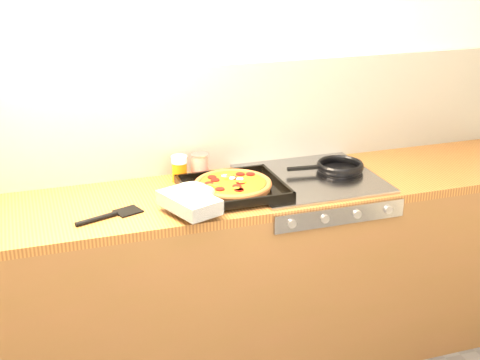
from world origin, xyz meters
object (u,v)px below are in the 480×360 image
object	(u,v)px
tomato_can	(200,166)
pizza_on_tray	(221,189)
juice_glass	(179,169)
frying_pan	(339,167)

from	to	relation	value
tomato_can	pizza_on_tray	bearing A→B (deg)	-87.08
tomato_can	juice_glass	bearing A→B (deg)	-174.23
tomato_can	juice_glass	world-z (taller)	juice_glass
pizza_on_tray	juice_glass	distance (m)	0.29
frying_pan	juice_glass	size ratio (longest dim) A/B	3.15
pizza_on_tray	tomato_can	world-z (taller)	tomato_can
frying_pan	pizza_on_tray	bearing A→B (deg)	-169.12
frying_pan	tomato_can	bearing A→B (deg)	165.91
frying_pan	tomato_can	world-z (taller)	tomato_can
pizza_on_tray	tomato_can	distance (m)	0.28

